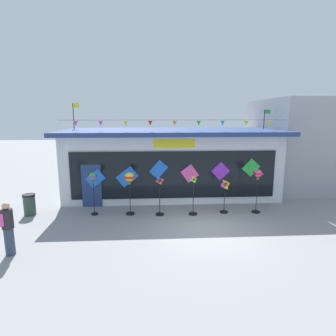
{
  "coord_description": "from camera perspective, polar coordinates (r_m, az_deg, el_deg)",
  "views": [
    {
      "loc": [
        -1.98,
        -9.64,
        4.23
      ],
      "look_at": [
        -1.26,
        2.33,
        1.96
      ],
      "focal_mm": 29.83,
      "sensor_mm": 36.0,
      "label": 1
    }
  ],
  "objects": [
    {
      "name": "neighbour_building",
      "position": [
        19.4,
        29.43,
        4.45
      ],
      "size": [
        7.77,
        6.01,
        5.14
      ],
      "primitive_type": "cube",
      "color": "#99999E",
      "rests_on": "ground_plane"
    },
    {
      "name": "ground_plane",
      "position": [
        10.71,
        7.69,
        -12.62
      ],
      "size": [
        80.0,
        80.0,
        0.0
      ],
      "primitive_type": "plane",
      "color": "gray"
    },
    {
      "name": "person_near_camera",
      "position": [
        9.89,
        -29.99,
        -10.5
      ],
      "size": [
        0.47,
        0.44,
        1.68
      ],
      "rotation": [
        0.0,
        0.0,
        2.21
      ],
      "color": "#333D56",
      "rests_on": "ground_plane"
    },
    {
      "name": "wind_spinner_center_right",
      "position": [
        12.0,
        5.21,
        -5.64
      ],
      "size": [
        0.37,
        0.37,
        1.72
      ],
      "color": "black",
      "rests_on": "ground_plane"
    },
    {
      "name": "wind_spinner_far_left",
      "position": [
        12.22,
        -15.06,
        -2.6
      ],
      "size": [
        0.33,
        0.33,
        1.85
      ],
      "color": "black",
      "rests_on": "ground_plane"
    },
    {
      "name": "wind_spinner_far_right",
      "position": [
        12.68,
        17.84,
        -2.23
      ],
      "size": [
        0.36,
        0.36,
        1.93
      ],
      "color": "black",
      "rests_on": "ground_plane"
    },
    {
      "name": "wind_spinner_left",
      "position": [
        11.95,
        -7.87,
        -2.66
      ],
      "size": [
        0.41,
        0.41,
        1.86
      ],
      "color": "black",
      "rests_on": "ground_plane"
    },
    {
      "name": "wind_spinner_right",
      "position": [
        12.38,
        11.55,
        -4.56
      ],
      "size": [
        0.45,
        0.35,
        1.51
      ],
      "color": "black",
      "rests_on": "ground_plane"
    },
    {
      "name": "kite_shop_building",
      "position": [
        15.22,
        0.57,
        1.43
      ],
      "size": [
        11.08,
        5.27,
        4.85
      ],
      "color": "silver",
      "rests_on": "ground_plane"
    },
    {
      "name": "wind_spinner_center_left",
      "position": [
        11.88,
        -1.71,
        -5.4
      ],
      "size": [
        0.36,
        0.36,
        1.69
      ],
      "color": "black",
      "rests_on": "ground_plane"
    },
    {
      "name": "trash_bin",
      "position": [
        13.43,
        -26.46,
        -6.69
      ],
      "size": [
        0.52,
        0.52,
        0.92
      ],
      "color": "#2D4238",
      "rests_on": "ground_plane"
    }
  ]
}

